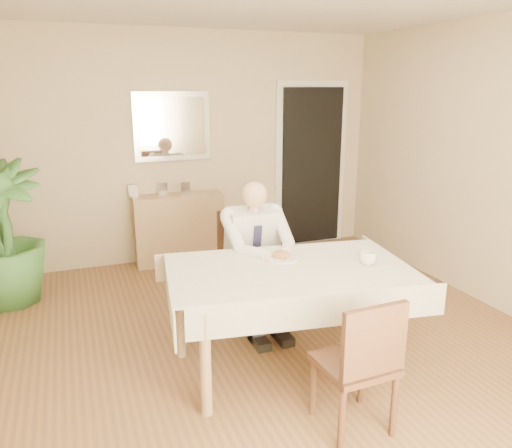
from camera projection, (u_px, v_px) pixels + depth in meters
name	position (u px, v px, depth m)	size (l,w,h in m)	color
room	(274.00, 188.00, 3.47)	(5.00, 5.02, 2.60)	brown
doorway	(311.00, 167.00, 6.30)	(0.96, 0.07, 2.10)	white
mirror	(172.00, 127.00, 5.56)	(0.86, 0.04, 0.76)	silver
dining_table	(289.00, 279.00, 3.53)	(1.86, 1.25, 0.75)	#A5815A
chair_far	(247.00, 258.00, 4.37)	(0.49, 0.49, 0.95)	#3C2113
chair_near	(362.00, 360.00, 2.84)	(0.42, 0.42, 0.86)	#3C2113
seated_man	(259.00, 251.00, 4.06)	(0.48, 0.72, 1.24)	silver
plate	(282.00, 258.00, 3.69)	(0.26, 0.26, 0.02)	white
food	(282.00, 255.00, 3.69)	(0.14, 0.14, 0.06)	brown
knife	(290.00, 257.00, 3.65)	(0.01, 0.01, 0.13)	silver
fork	(280.00, 259.00, 3.62)	(0.01, 0.01, 0.13)	silver
coffee_mug	(368.00, 258.00, 3.56)	(0.12, 0.12, 0.09)	white
sideboard	(179.00, 229.00, 5.74)	(1.00, 0.34, 0.80)	#A5815A
photo_frame_left	(133.00, 191.00, 5.51)	(0.10, 0.02, 0.14)	silver
photo_frame_center	(163.00, 189.00, 5.62)	(0.10, 0.02, 0.14)	silver
photo_frame_right	(186.00, 188.00, 5.65)	(0.10, 0.02, 0.14)	silver
potted_palm	(3.00, 234.00, 4.59)	(0.75, 0.75, 1.34)	#2F5E26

